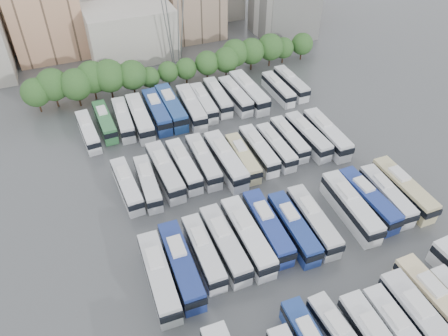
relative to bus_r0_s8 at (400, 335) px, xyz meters
name	(u,v)px	position (x,y,z in m)	size (l,w,h in m)	color
ground	(263,211)	(-4.96, 25.04, -1.86)	(220.00, 220.00, 0.00)	#424447
tree_line	(165,68)	(-7.76, 67.19, 2.72)	(65.56, 8.05, 8.57)	black
city_buildings	(113,8)	(-12.42, 96.90, 6.02)	(102.00, 35.00, 20.00)	#9E998E
bus_r0_s8	(400,335)	(0.00, 0.00, 0.00)	(2.90, 12.11, 3.78)	silver
bus_r0_s9	(424,325)	(3.16, -0.05, 0.24)	(3.27, 13.68, 4.27)	silver
bus_r0_s10	(438,304)	(6.65, 1.50, 0.16)	(3.09, 13.15, 4.11)	beige
bus_r1_s1	(159,276)	(-23.13, 17.93, 0.13)	(3.28, 13.01, 4.05)	silver
bus_r1_s2	(181,265)	(-19.99, 18.58, 0.16)	(3.21, 13.20, 4.12)	navy
bus_r1_s3	(203,252)	(-16.52, 19.61, -0.03)	(2.77, 11.87, 3.71)	silver
bus_r1_s4	(225,244)	(-13.39, 19.74, 0.10)	(2.84, 12.72, 3.99)	silver
bus_r1_s5	(248,236)	(-10.00, 19.70, 0.19)	(2.97, 13.31, 4.17)	white
bus_r1_s6	(267,227)	(-6.63, 20.34, 0.10)	(3.34, 12.84, 4.00)	navy
bus_r1_s7	(293,228)	(-3.28, 18.86, 0.04)	(3.11, 12.41, 3.87)	navy
bus_r1_s8	(313,221)	(-0.01, 18.95, 0.06)	(3.30, 12.56, 3.90)	silver
bus_r1_s10	(351,207)	(6.57, 19.19, 0.18)	(3.56, 13.35, 4.15)	silver
bus_r1_s11	(368,199)	(9.97, 19.60, 0.07)	(3.03, 12.60, 3.93)	navy
bus_r1_s12	(386,195)	(13.26, 19.41, -0.04)	(3.14, 11.91, 3.70)	silver
bus_r1_s13	(403,189)	(16.43, 19.44, 0.12)	(2.93, 12.89, 4.04)	#C4B887
bus_r2_s1	(127,185)	(-23.12, 36.62, -0.09)	(2.98, 11.55, 3.60)	silver
bus_r2_s2	(148,183)	(-19.92, 36.02, -0.12)	(2.98, 11.35, 3.53)	silver
bus_r2_s3	(165,171)	(-16.66, 37.48, 0.13)	(3.24, 12.97, 4.04)	silver
bus_r2_s4	(184,166)	(-13.35, 37.84, -0.03)	(2.82, 11.94, 3.73)	silver
bus_r2_s5	(203,161)	(-9.91, 37.76, 0.02)	(2.93, 12.22, 3.82)	silver
bus_r2_s6	(226,160)	(-6.45, 36.36, 0.19)	(3.03, 13.30, 4.16)	silver
bus_r2_s7	(243,158)	(-3.38, 36.15, -0.13)	(2.82, 11.28, 3.52)	#CBC18C
bus_r2_s8	(259,150)	(-0.01, 37.00, -0.03)	(2.72, 11.90, 3.72)	silver
bus_r2_s9	(276,147)	(3.23, 36.77, -0.11)	(2.53, 11.38, 3.57)	silver
bus_r2_s10	(289,139)	(6.58, 38.05, -0.14)	(2.59, 11.19, 3.50)	silver
bus_r2_s11	(308,136)	(9.90, 37.30, 0.04)	(3.03, 12.42, 3.87)	silver
bus_r2_s12	(327,134)	(13.34, 36.44, 0.14)	(3.13, 13.05, 4.07)	silver
bus_r3_s0	(88,131)	(-26.50, 53.90, -0.14)	(3.01, 11.26, 3.50)	silver
bus_r3_s1	(105,121)	(-23.07, 55.98, -0.09)	(2.81, 11.52, 3.59)	#2F6D3C
bus_r3_s2	(123,119)	(-19.69, 55.31, -0.03)	(3.15, 11.99, 3.73)	silver
bus_r3_s3	(140,118)	(-16.68, 54.32, 0.19)	(3.21, 13.34, 4.17)	silver
bus_r3_s4	(157,111)	(-13.11, 55.36, 0.14)	(2.98, 12.98, 4.06)	navy
bus_r3_s5	(171,107)	(-10.13, 55.54, 0.23)	(3.00, 13.55, 4.25)	navy
bus_r3_s6	(191,107)	(-6.44, 54.22, 0.16)	(3.48, 13.24, 4.12)	silver
bus_r3_s7	(204,102)	(-3.48, 55.25, -0.07)	(2.99, 11.70, 3.64)	silver
bus_r3_s8	(218,97)	(-0.10, 56.12, -0.02)	(3.16, 12.02, 3.74)	silver
bus_r3_s9	(235,96)	(3.40, 55.17, 0.01)	(2.95, 12.17, 3.80)	silver
bus_r3_s10	(249,92)	(6.44, 55.16, 0.25)	(3.30, 13.76, 4.30)	silver
bus_r3_s12	(278,89)	(12.97, 54.60, -0.14)	(2.47, 11.17, 3.50)	silver
bus_r3_s13	(291,83)	(16.56, 55.54, -0.06)	(2.67, 11.69, 3.66)	silver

